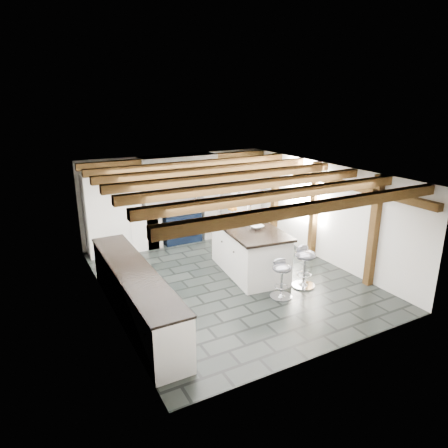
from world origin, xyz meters
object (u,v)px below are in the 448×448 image
bar_stool_near (304,261)px  bar_stool_far (282,274)px  range_cooker (180,224)px  kitchen_island (249,249)px

bar_stool_near → bar_stool_far: bearing=-165.0°
range_cooker → bar_stool_far: 3.91m
range_cooker → bar_stool_near: range_cooker is taller
kitchen_island → range_cooker: bearing=108.9°
bar_stool_near → bar_stool_far: (-0.69, -0.17, -0.05)m
bar_stool_near → bar_stool_far: size_ratio=1.11×
kitchen_island → bar_stool_near: kitchen_island is taller
range_cooker → bar_stool_near: (1.17, -3.71, 0.08)m
range_cooker → bar_stool_near: 3.89m
bar_stool_near → bar_stool_far: bar_stool_near is taller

